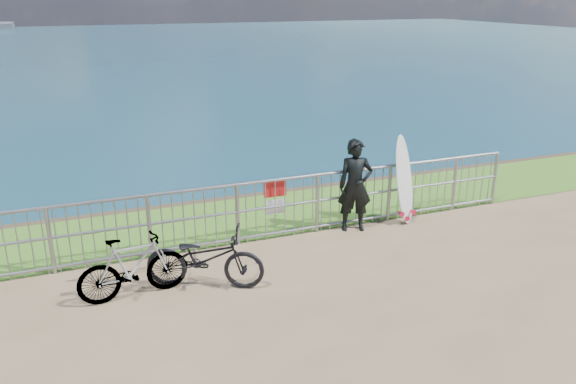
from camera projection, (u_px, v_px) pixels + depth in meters
name	position (u px, v px, depth m)	size (l,w,h in m)	color
grass_strip	(247.00, 217.00, 10.98)	(120.00, 120.00, 0.00)	#3A7420
railing	(266.00, 209.00, 9.83)	(10.06, 0.10, 1.13)	gray
surfer	(355.00, 186.00, 10.17)	(0.62, 0.41, 1.71)	black
surfboard	(404.00, 183.00, 10.54)	(0.55, 0.52, 1.70)	white
bicycle_near	(205.00, 258.00, 8.28)	(0.62, 1.77, 0.93)	black
bicycle_far	(133.00, 267.00, 7.99)	(0.45, 1.58, 0.95)	black
bike_rack	(144.00, 256.00, 8.71)	(1.79, 0.05, 0.37)	gray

